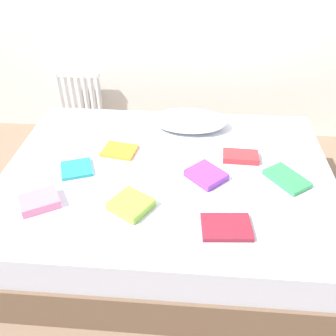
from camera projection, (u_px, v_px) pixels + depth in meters
ground_plane at (167, 228)px, 2.46m from camera, size 8.00×8.00×0.00m
bed at (167, 202)px, 2.31m from camera, size 2.00×1.50×0.50m
radiator at (80, 97)px, 3.25m from camera, size 0.40×0.04×0.46m
pillow at (189, 121)px, 2.52m from camera, size 0.52×0.30×0.12m
textbook_teal at (77, 169)px, 2.15m from camera, size 0.23×0.23×0.02m
textbook_purple at (206, 175)px, 2.09m from camera, size 0.26×0.26×0.04m
textbook_green at (287, 179)px, 2.07m from camera, size 0.27×0.29×0.03m
textbook_maroon at (226, 227)px, 1.77m from camera, size 0.26×0.19×0.03m
textbook_lime at (131, 204)px, 1.89m from camera, size 0.26×0.25×0.05m
textbook_pink at (39, 201)px, 1.90m from camera, size 0.25×0.23×0.05m
textbook_orange at (119, 151)px, 2.31m from camera, size 0.23×0.20×0.02m
textbook_red at (241, 157)px, 2.24m from camera, size 0.22×0.13×0.04m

